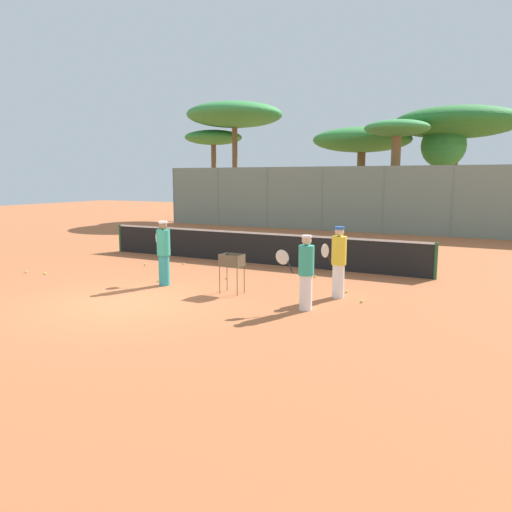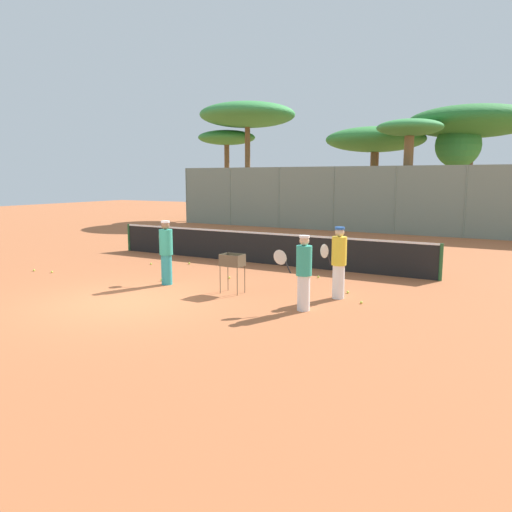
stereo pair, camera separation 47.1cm
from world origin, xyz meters
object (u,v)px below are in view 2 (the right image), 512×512
player_red_cap (339,262)px  ball_cart (232,263)px  player_yellow_shirt (166,252)px  tennis_net (258,247)px  player_white_outfit (303,272)px

player_red_cap → ball_cart: player_red_cap is taller
ball_cart → player_yellow_shirt: bearing=-179.5°
player_red_cap → ball_cart: bearing=-53.8°
tennis_net → player_red_cap: size_ratio=6.91×
tennis_net → player_white_outfit: bearing=-51.1°
ball_cart → player_white_outfit: bearing=-15.7°
player_red_cap → ball_cart: 2.65m
player_white_outfit → ball_cart: size_ratio=1.67×
tennis_net → player_yellow_shirt: 4.29m
player_yellow_shirt → tennis_net: bearing=-62.6°
player_white_outfit → ball_cart: bearing=-34.0°
player_white_outfit → ball_cart: 2.34m
player_red_cap → player_yellow_shirt: bearing=-61.5°
ball_cart → tennis_net: bearing=111.5°
player_yellow_shirt → ball_cart: 2.13m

